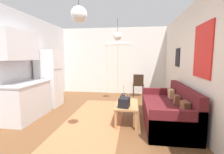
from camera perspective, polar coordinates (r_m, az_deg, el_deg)
ground_plane at (r=3.61m, az=-7.00°, el=-18.71°), size 4.86×7.70×0.10m
wall_back at (r=6.80m, az=0.55°, el=5.65°), size 4.46×0.13×2.72m
wall_right at (r=3.42m, az=30.65°, el=3.50°), size 0.12×7.30×2.72m
area_rug at (r=4.12m, az=-5.97°, el=-14.48°), size 1.31×3.23×0.01m
couch at (r=3.98m, az=19.68°, el=-11.39°), size 0.93×2.04×0.87m
coffee_table at (r=3.84m, az=5.28°, el=-10.19°), size 0.51×0.96×0.44m
bamboo_vase at (r=3.89m, az=4.05°, el=-7.49°), size 0.09×0.09×0.41m
handbag at (r=3.53m, az=4.36°, el=-8.94°), size 0.26×0.30×0.31m
refrigerator at (r=5.34m, az=-21.43°, el=-0.40°), size 0.65×0.62×1.74m
kitchen_counter at (r=4.47m, az=-28.51°, el=-2.63°), size 0.59×1.28×2.14m
accent_chair at (r=6.25m, az=9.32°, el=-2.43°), size 0.43×0.41×0.87m
pendant_lamp_near at (r=2.70m, az=-11.67°, el=20.97°), size 0.25×0.25×0.67m
pendant_lamp_far at (r=5.15m, az=1.95°, el=14.26°), size 0.26×0.26×0.69m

